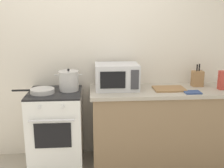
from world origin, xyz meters
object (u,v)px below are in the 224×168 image
(frying_pan, at_px, (42,91))
(knife_block, at_px, (197,78))
(microwave, at_px, (117,77))
(cutting_board, at_px, (169,89))
(stove, at_px, (57,130))
(oven_mitt, at_px, (192,92))
(pasta_box, at_px, (222,80))
(stock_pot, at_px, (69,81))

(frying_pan, bearing_deg, knife_block, 5.62)
(microwave, relative_size, cutting_board, 1.39)
(microwave, height_order, cutting_board, microwave)
(knife_block, bearing_deg, microwave, -176.43)
(stove, distance_m, oven_mitt, 1.62)
(knife_block, xyz_separation_m, pasta_box, (0.23, -0.17, 0.01))
(frying_pan, relative_size, oven_mitt, 2.59)
(stove, height_order, cutting_board, cutting_board)
(cutting_board, xyz_separation_m, pasta_box, (0.62, -0.03, 0.10))
(stock_pot, bearing_deg, pasta_box, -2.75)
(frying_pan, bearing_deg, cutting_board, 1.62)
(stock_pot, relative_size, microwave, 0.63)
(stove, bearing_deg, microwave, 6.32)
(stock_pot, distance_m, frying_pan, 0.32)
(cutting_board, height_order, pasta_box, pasta_box)
(knife_block, xyz_separation_m, oven_mitt, (-0.17, -0.30, -0.09))
(stove, xyz_separation_m, frying_pan, (-0.13, -0.04, 0.48))
(stock_pot, xyz_separation_m, frying_pan, (-0.29, -0.10, -0.09))
(stove, xyz_separation_m, pasta_box, (1.94, -0.03, 0.57))
(oven_mitt, bearing_deg, frying_pan, 175.95)
(pasta_box, distance_m, oven_mitt, 0.43)
(stove, distance_m, pasta_box, 2.02)
(microwave, bearing_deg, stock_pot, -177.70)
(frying_pan, bearing_deg, pasta_box, 0.31)
(microwave, xyz_separation_m, cutting_board, (0.61, -0.08, -0.14))
(stock_pot, bearing_deg, knife_block, 3.11)
(oven_mitt, bearing_deg, cutting_board, 143.91)
(stock_pot, distance_m, oven_mitt, 1.40)
(stock_pot, height_order, knife_block, knife_block)
(frying_pan, height_order, knife_block, knife_block)
(knife_block, distance_m, oven_mitt, 0.35)
(stock_pot, bearing_deg, cutting_board, -2.74)
(microwave, bearing_deg, frying_pan, -172.00)
(stock_pot, bearing_deg, stove, -160.34)
(microwave, bearing_deg, knife_block, 3.57)
(frying_pan, xyz_separation_m, pasta_box, (2.08, 0.01, 0.08))
(knife_block, bearing_deg, stove, -175.28)
(microwave, bearing_deg, stove, -173.68)
(frying_pan, xyz_separation_m, microwave, (0.85, 0.12, 0.12))
(microwave, xyz_separation_m, oven_mitt, (0.83, -0.24, -0.14))
(stock_pot, distance_m, pasta_box, 1.79)
(frying_pan, relative_size, pasta_box, 2.12)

